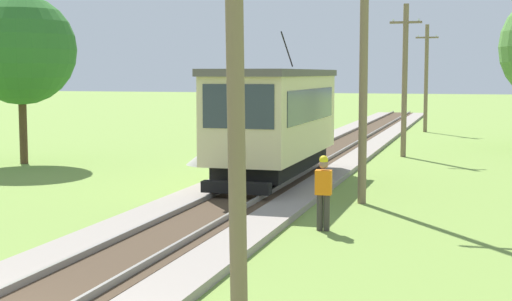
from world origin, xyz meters
name	(u,v)px	position (x,y,z in m)	size (l,w,h in m)	color
red_tram	(275,119)	(0.00, 15.95, 2.19)	(2.60, 8.54, 4.79)	beige
utility_pole_foreground	(236,82)	(3.35, 1.45, 3.58)	(1.40, 0.54, 6.97)	#7A664C
utility_pole_near_tram	(364,51)	(3.35, 13.04, 4.32)	(1.40, 0.30, 8.44)	#7A664C
utility_pole_mid	(405,79)	(3.35, 25.55, 3.46)	(1.40, 0.32, 6.72)	#7A664C
utility_pole_far	(426,77)	(3.35, 40.05, 3.46)	(1.40, 0.43, 6.72)	#7A664C
gravel_pile	(214,153)	(-3.77, 20.48, 0.46)	(2.28, 2.28, 0.91)	#9E998E
track_worker	(323,189)	(3.02, 9.09, 0.98)	(0.39, 0.26, 1.78)	#38332D
tree_right_far	(21,50)	(-11.36, 18.54, 4.64)	(4.46, 4.46, 6.88)	#4C3823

